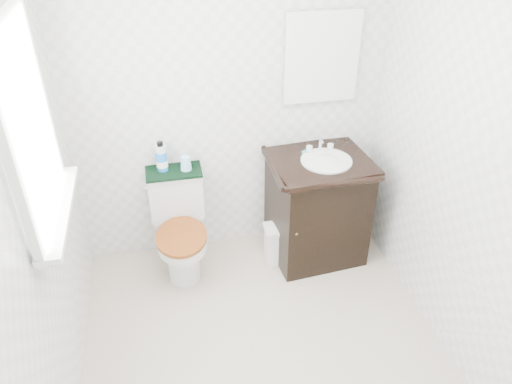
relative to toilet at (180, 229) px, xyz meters
name	(u,v)px	position (x,y,z in m)	size (l,w,h in m)	color
floor	(267,357)	(0.43, -0.97, -0.33)	(2.40, 2.40, 0.00)	#BBAF97
wall_back	(229,99)	(0.43, 0.23, 0.87)	(2.40, 2.40, 0.00)	silver
wall_left	(29,222)	(-0.67, -0.97, 0.87)	(2.40, 2.40, 0.00)	silver
wall_right	(475,169)	(1.53, -0.97, 0.87)	(2.40, 2.40, 0.00)	silver
window	(26,126)	(-0.64, -0.72, 1.22)	(0.02, 0.70, 0.90)	white
mirror	(322,58)	(1.06, 0.20, 1.12)	(0.50, 0.02, 0.60)	silver
toilet	(180,229)	(0.00, 0.00, 0.00)	(0.40, 0.62, 0.73)	silver
vanity	(317,206)	(1.01, -0.07, 0.11)	(0.73, 0.64, 0.92)	black
trash_bin	(278,243)	(0.71, -0.10, -0.17)	(0.22, 0.18, 0.31)	white
towel	(174,172)	(0.00, 0.12, 0.42)	(0.39, 0.22, 0.02)	black
mouthwash_bottle	(161,157)	(-0.07, 0.14, 0.52)	(0.08, 0.08, 0.22)	blue
cup	(186,163)	(0.09, 0.12, 0.47)	(0.08, 0.08, 0.10)	#93D6F0
soap_bar	(307,151)	(0.94, 0.05, 0.51)	(0.08, 0.05, 0.02)	teal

